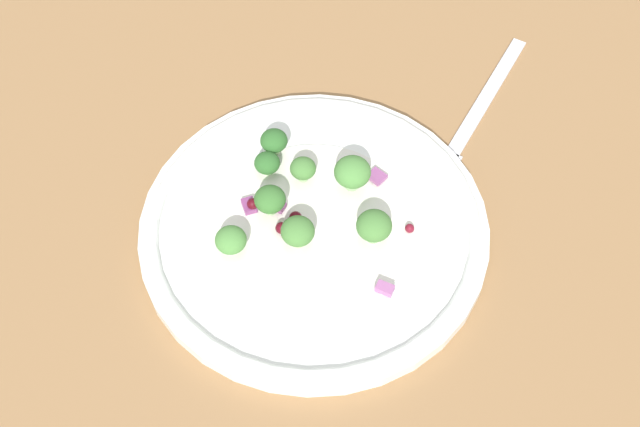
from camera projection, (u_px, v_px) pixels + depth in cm
name	position (u px, v px, depth cm)	size (l,w,h in cm)	color
ground_plane	(314.00, 241.00, 65.20)	(180.00, 180.00, 2.00)	olive
plate	(320.00, 227.00, 63.69)	(26.56, 26.56, 1.70)	white
dressing_pool	(320.00, 224.00, 63.32)	(15.41, 15.41, 0.20)	white
broccoli_floret_0	(298.00, 232.00, 60.90)	(2.50, 2.50, 2.53)	#ADD18E
broccoli_floret_1	(274.00, 141.00, 65.81)	(2.17, 2.17, 2.20)	#9EC684
broccoli_floret_2	(267.00, 163.00, 65.07)	(2.02, 2.02, 2.05)	#9EC684
broccoli_floret_3	(231.00, 240.00, 60.87)	(2.33, 2.33, 2.36)	#8EB77A
broccoli_floret_4	(303.00, 169.00, 64.45)	(2.03, 2.03, 2.05)	#9EC684
broccoli_floret_5	(374.00, 226.00, 61.14)	(2.65, 2.65, 2.69)	#8EB77A
broccoli_floret_6	(352.00, 173.00, 63.42)	(2.82, 2.82, 2.86)	#8EB77A
broccoli_floret_7	(270.00, 200.00, 62.12)	(2.38, 2.38, 2.41)	#9EC684
cranberry_0	(410.00, 228.00, 62.66)	(0.71, 0.71, 0.71)	maroon
cranberry_1	(281.00, 228.00, 62.39)	(0.91, 0.91, 0.91)	#4C0A14
cranberry_2	(253.00, 204.00, 63.41)	(0.87, 0.87, 0.87)	#4C0A14
cranberry_3	(296.00, 218.00, 62.98)	(0.99, 0.99, 0.99)	#4C0A14
onion_bit_0	(385.00, 288.00, 59.51)	(0.80, 1.27, 0.53)	#A35B93
onion_bit_1	(277.00, 206.00, 63.61)	(0.86, 1.22, 0.47)	#843D75
onion_bit_2	(377.00, 176.00, 65.31)	(1.19, 1.33, 0.31)	#934C84
onion_bit_3	(249.00, 206.00, 63.86)	(1.31, 0.95, 0.53)	#843D75
fork	(474.00, 117.00, 70.66)	(17.16, 10.54, 0.50)	silver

